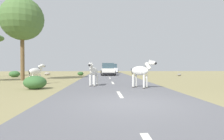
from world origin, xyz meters
name	(u,v)px	position (x,y,z in m)	size (l,w,h in m)	color
ground_plane	(131,104)	(0.00, 0.00, 0.00)	(90.00, 90.00, 0.00)	#8E8456
road	(125,104)	(-0.20, 0.00, 0.03)	(6.00, 64.00, 0.05)	slate
lane_markings	(129,109)	(-0.20, -1.00, 0.05)	(0.16, 56.00, 0.01)	silver
zebra_0	(93,72)	(-1.57, 5.80, 0.97)	(0.67, 1.61, 1.55)	silver
zebra_1	(141,71)	(1.29, 4.48, 1.04)	(1.40, 1.40, 1.66)	silver
zebra_2	(36,72)	(-5.82, 7.53, 0.92)	(0.96, 1.52, 1.54)	silver
car_0	(108,70)	(-0.22, 20.80, 0.85)	(2.08, 4.37, 1.74)	white
car_1	(112,69)	(0.86, 29.72, 0.85)	(2.06, 4.36, 1.74)	silver
tree_1	(22,19)	(-8.50, 11.69, 5.73)	(3.97, 3.97, 7.75)	brown
bush_0	(35,82)	(-4.89, 4.65, 0.39)	(1.30, 1.17, 0.78)	#386633
bush_2	(15,74)	(-11.70, 17.10, 0.38)	(1.28, 1.15, 0.77)	#386633
bush_3	(81,74)	(-4.17, 21.17, 0.27)	(0.89, 0.80, 0.53)	#2D5628
rock_0	(179,75)	(9.52, 18.89, 0.17)	(0.54, 0.42, 0.34)	gray
rock_1	(47,74)	(-9.17, 21.99, 0.23)	(0.85, 0.60, 0.45)	gray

